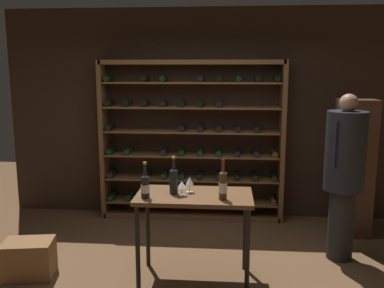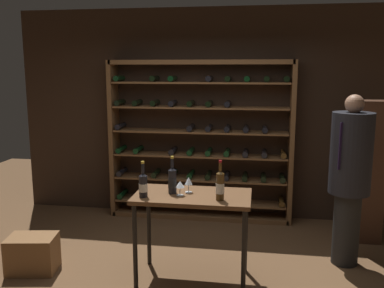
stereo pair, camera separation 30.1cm
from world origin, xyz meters
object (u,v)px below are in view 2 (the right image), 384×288
Objects in this scene: wine_bottle_red_label at (172,180)px; wine_rack at (200,142)px; wine_crate at (33,254)px; wine_bottle_amber_reserve at (143,185)px; wine_glass_stemmed_center at (189,182)px; wine_glass_stemmed_left at (180,185)px; tasting_table at (193,205)px; display_cabinet at (363,171)px; wine_bottle_green_slim at (220,185)px; person_guest_blue_shirt at (350,173)px.

wine_rack is at bearing 89.37° from wine_bottle_red_label.
wine_bottle_amber_reserve is at bearing -2.92° from wine_crate.
wine_glass_stemmed_left is (-0.06, -0.11, -0.01)m from wine_glass_stemmed_center.
display_cabinet is (1.87, 1.33, 0.08)m from tasting_table.
wine_bottle_amber_reserve is (-2.32, -1.48, 0.14)m from display_cabinet.
wine_bottle_red_label is (-0.02, -1.77, -0.07)m from wine_rack.
wine_bottle_red_label is at bearing -147.52° from display_cabinet.
wine_bottle_amber_reserve is at bearing -151.93° from wine_glass_stemmed_center.
wine_bottle_green_slim is 0.40m from wine_glass_stemmed_left.
wine_crate is at bearing -158.08° from display_cabinet.
wine_glass_stemmed_left is (-1.99, -1.38, 0.13)m from display_cabinet.
person_guest_blue_shirt is (1.74, -1.17, -0.08)m from wine_rack.
wine_glass_stemmed_left reaches higher than tasting_table.
person_guest_blue_shirt is at bearing 29.95° from wine_bottle_green_slim.
wine_rack is 1.38× the size of person_guest_blue_shirt.
wine_glass_stemmed_center is (0.15, 0.05, -0.02)m from wine_bottle_red_label.
wine_glass_stemmed_left is at bearing -36.48° from wine_bottle_red_label.
tasting_table is at bearing 153.50° from wine_bottle_green_slim.
wine_bottle_red_label is at bearing 177.57° from tasting_table.
wine_bottle_amber_reserve is at bearing -160.89° from tasting_table.
wine_crate is 1.73m from wine_glass_stemmed_left.
wine_bottle_amber_reserve is (-0.27, -1.93, -0.08)m from wine_rack.
display_cabinet is (0.31, 0.72, -0.15)m from person_guest_blue_shirt.
tasting_table is 1.76m from wine_crate.
wine_bottle_green_slim is at bearing -17.09° from wine_bottle_red_label.
person_guest_blue_shirt is 5.26× the size of wine_bottle_amber_reserve.
wine_glass_stemmed_center is 0.13m from wine_glass_stemmed_left.
tasting_table is 0.62× the size of person_guest_blue_shirt.
tasting_table is at bearing -49.62° from wine_glass_stemmed_center.
tasting_table is 0.24m from wine_glass_stemmed_left.
tasting_table is 0.39m from wine_bottle_green_slim.
wine_bottle_green_slim is at bearing 169.73° from person_guest_blue_shirt.
display_cabinet reaches higher than wine_glass_stemmed_center.
wine_rack is 2.10m from person_guest_blue_shirt.
person_guest_blue_shirt reaches higher than display_cabinet.
wine_rack is 2.11m from display_cabinet.
wine_bottle_amber_reserve reaches higher than wine_glass_stemmed_left.
wine_crate is 1.28× the size of wine_bottle_green_slim.
person_guest_blue_shirt is at bearing 18.73° from wine_glass_stemmed_center.
tasting_table is 7.24× the size of wine_glass_stemmed_center.
tasting_table is 0.23m from wine_glass_stemmed_center.
wine_bottle_green_slim is at bearing -76.58° from wine_rack.
wine_crate is at bearing 152.00° from person_guest_blue_shirt.
wine_crate is at bearing -128.34° from wine_rack.
wine_crate is at bearing -174.67° from wine_glass_stemmed_center.
person_guest_blue_shirt is at bearing 21.12° from tasting_table.
wine_glass_stemmed_left is at bearing -145.16° from display_cabinet.
wine_glass_stemmed_center is (-1.61, -0.55, -0.02)m from person_guest_blue_shirt.
wine_glass_stemmed_center is 1.09× the size of wine_glass_stemmed_left.
tasting_table is at bearing 3.20° from wine_crate.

